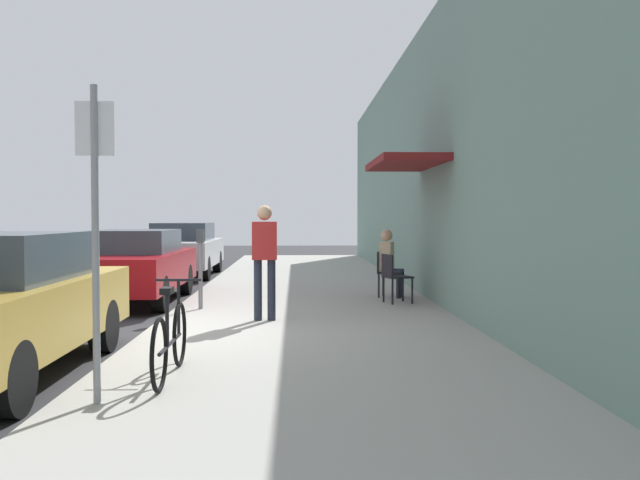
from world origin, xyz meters
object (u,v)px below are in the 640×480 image
object	(u,v)px
parked_car_2	(183,249)
seated_patron_1	(390,261)
pedestrian_standing	(265,253)
street_sign	(95,218)
cafe_chair_0	(394,275)
cafe_chair_1	(387,271)
parking_meter	(200,263)
bicycle_0	(170,340)
parked_car_1	(133,265)

from	to	relation	value
parked_car_2	seated_patron_1	xyz separation A→B (m)	(4.92, -6.15, 0.05)
pedestrian_standing	street_sign	bearing A→B (deg)	-104.78
cafe_chair_0	cafe_chair_1	distance (m)	0.95
seated_patron_1	parking_meter	bearing A→B (deg)	-155.08
cafe_chair_0	cafe_chair_1	size ratio (longest dim) A/B	1.00
parking_meter	cafe_chair_0	xyz separation A→B (m)	(3.32, 0.63, -0.26)
parking_meter	street_sign	xyz separation A→B (m)	(-0.05, -5.76, 0.75)
bicycle_0	cafe_chair_1	distance (m)	7.12
parked_car_2	cafe_chair_1	distance (m)	7.83
parked_car_2	cafe_chair_1	xyz separation A→B (m)	(4.87, -6.13, -0.14)
parking_meter	street_sign	bearing A→B (deg)	-90.50
parked_car_2	cafe_chair_0	size ratio (longest dim) A/B	5.06
pedestrian_standing	cafe_chair_0	bearing A→B (deg)	41.51
parked_car_1	cafe_chair_0	distance (m)	5.01
cafe_chair_0	street_sign	bearing A→B (deg)	-117.78
parked_car_2	street_sign	distance (m)	13.59
cafe_chair_1	parking_meter	bearing A→B (deg)	-154.42
parked_car_1	parking_meter	world-z (taller)	parking_meter
cafe_chair_1	pedestrian_standing	xyz separation A→B (m)	(-2.19, -2.90, 0.50)
parked_car_1	seated_patron_1	world-z (taller)	seated_patron_1
cafe_chair_0	cafe_chair_1	xyz separation A→B (m)	(0.00, 0.95, 0.00)
parking_meter	seated_patron_1	xyz separation A→B (m)	(3.37, 1.57, -0.07)
parking_meter	bicycle_0	size ratio (longest dim) A/B	0.77
parked_car_1	street_sign	size ratio (longest dim) A/B	1.69
street_sign	bicycle_0	xyz separation A→B (m)	(0.44, 0.86, -1.16)
parked_car_1	pedestrian_standing	xyz separation A→B (m)	(2.67, -3.15, 0.39)
pedestrian_standing	cafe_chair_1	bearing A→B (deg)	52.85
bicycle_0	seated_patron_1	bearing A→B (deg)	65.24
parked_car_2	parking_meter	bearing A→B (deg)	-78.65
pedestrian_standing	parking_meter	bearing A→B (deg)	130.67
parking_meter	seated_patron_1	world-z (taller)	parking_meter
cafe_chair_1	cafe_chair_0	bearing A→B (deg)	-90.08
parked_car_2	cafe_chair_1	bearing A→B (deg)	-51.56
parked_car_1	pedestrian_standing	size ratio (longest dim) A/B	2.59
street_sign	pedestrian_standing	xyz separation A→B (m)	(1.17, 4.45, -0.52)
cafe_chair_1	seated_patron_1	size ratio (longest dim) A/B	0.67
parked_car_2	cafe_chair_0	world-z (taller)	parked_car_2
parking_meter	pedestrian_standing	world-z (taller)	pedestrian_standing
parking_meter	parked_car_2	bearing A→B (deg)	101.35
street_sign	cafe_chair_1	distance (m)	8.14
seated_patron_1	parked_car_1	bearing A→B (deg)	176.85
parking_meter	parked_car_1	bearing A→B (deg)	130.14
parked_car_1	street_sign	bearing A→B (deg)	-78.83
bicycle_0	cafe_chair_0	world-z (taller)	bicycle_0
parked_car_2	cafe_chair_0	distance (m)	8.60
parked_car_2	street_sign	xyz separation A→B (m)	(1.50, -13.48, 0.88)
parked_car_2	cafe_chair_0	bearing A→B (deg)	-55.53
parked_car_2	bicycle_0	distance (m)	12.77
parked_car_2	cafe_chair_1	world-z (taller)	parked_car_2
cafe_chair_1	pedestrian_standing	distance (m)	3.67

